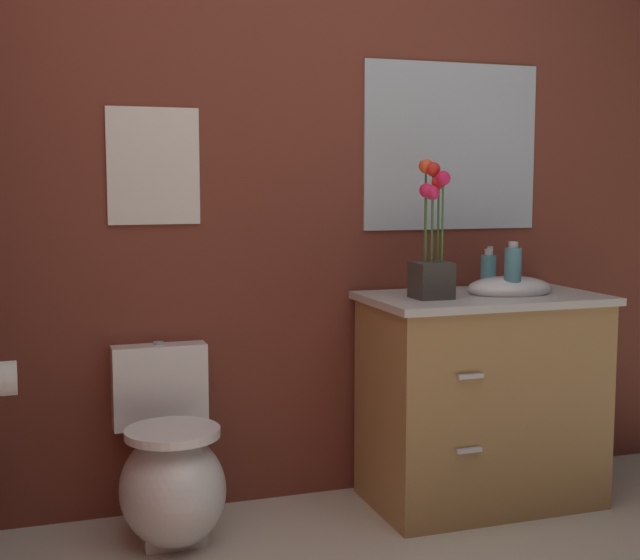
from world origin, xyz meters
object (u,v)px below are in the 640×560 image
(vanity_cabinet, at_px, (482,396))
(wall_poster, at_px, (154,166))
(toilet, at_px, (170,474))
(lotion_bottle, at_px, (513,271))
(soap_bottle, at_px, (488,272))
(flower_vase, at_px, (432,252))
(wall_mirror, at_px, (452,147))

(vanity_cabinet, relative_size, wall_poster, 2.34)
(toilet, relative_size, lotion_bottle, 3.22)
(toilet, distance_m, soap_bottle, 1.50)
(flower_vase, bearing_deg, toilet, 176.57)
(flower_vase, height_order, wall_mirror, wall_mirror)
(wall_mirror, bearing_deg, soap_bottle, -71.15)
(toilet, height_order, lotion_bottle, lotion_bottle)
(lotion_bottle, xyz_separation_m, wall_poster, (-1.35, 0.35, 0.41))
(wall_mirror, bearing_deg, wall_poster, 180.00)
(toilet, bearing_deg, vanity_cabinet, -1.20)
(soap_bottle, bearing_deg, toilet, -177.39)
(toilet, distance_m, wall_mirror, 1.76)
(lotion_bottle, height_order, wall_mirror, wall_mirror)
(toilet, height_order, wall_mirror, wall_mirror)
(lotion_bottle, xyz_separation_m, wall_mirror, (-0.10, 0.35, 0.50))
(toilet, relative_size, flower_vase, 1.29)
(toilet, relative_size, soap_bottle, 3.95)
(vanity_cabinet, xyz_separation_m, wall_poster, (-1.26, 0.29, 0.92))
(vanity_cabinet, distance_m, wall_mirror, 1.05)
(flower_vase, distance_m, lotion_bottle, 0.35)
(wall_poster, bearing_deg, flower_vase, -17.98)
(flower_vase, bearing_deg, soap_bottle, 20.92)
(wall_poster, xyz_separation_m, wall_mirror, (1.26, 0.00, 0.09))
(vanity_cabinet, bearing_deg, flower_vase, -172.20)
(lotion_bottle, relative_size, wall_mirror, 0.27)
(flower_vase, height_order, soap_bottle, flower_vase)
(soap_bottle, distance_m, wall_mirror, 0.56)
(flower_vase, relative_size, lotion_bottle, 2.51)
(lotion_bottle, bearing_deg, toilet, 176.30)
(toilet, distance_m, vanity_cabinet, 1.28)
(lotion_bottle, bearing_deg, wall_poster, 165.30)
(soap_bottle, bearing_deg, lotion_bottle, -80.62)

